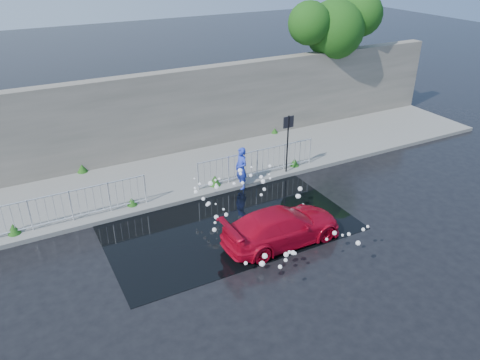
% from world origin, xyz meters
% --- Properties ---
extents(ground, '(90.00, 90.00, 0.00)m').
position_xyz_m(ground, '(0.00, 0.00, 0.00)').
color(ground, black).
rests_on(ground, ground).
extents(pavement, '(30.00, 4.00, 0.15)m').
position_xyz_m(pavement, '(0.00, 5.00, 0.07)').
color(pavement, slate).
rests_on(pavement, ground).
extents(curb, '(30.00, 0.25, 0.16)m').
position_xyz_m(curb, '(0.00, 3.00, 0.08)').
color(curb, slate).
rests_on(curb, ground).
extents(retaining_wall, '(30.00, 0.60, 3.50)m').
position_xyz_m(retaining_wall, '(0.00, 7.20, 1.90)').
color(retaining_wall, '#5F5B50').
rests_on(retaining_wall, pavement).
extents(puddle, '(8.00, 5.00, 0.01)m').
position_xyz_m(puddle, '(0.50, 1.00, 0.01)').
color(puddle, black).
rests_on(puddle, ground).
extents(sign_post, '(0.45, 0.06, 2.50)m').
position_xyz_m(sign_post, '(4.20, 3.10, 1.72)').
color(sign_post, black).
rests_on(sign_post, ground).
extents(tree, '(5.07, 2.81, 6.27)m').
position_xyz_m(tree, '(9.58, 7.41, 4.79)').
color(tree, '#332114').
rests_on(tree, ground).
extents(railing_left, '(5.05, 0.05, 1.10)m').
position_xyz_m(railing_left, '(-4.00, 3.35, 0.74)').
color(railing_left, silver).
rests_on(railing_left, pavement).
extents(railing_right, '(5.05, 0.05, 1.10)m').
position_xyz_m(railing_right, '(3.00, 3.35, 0.74)').
color(railing_right, silver).
rests_on(railing_right, pavement).
extents(weeds, '(12.17, 3.93, 0.40)m').
position_xyz_m(weeds, '(-0.30, 4.38, 0.32)').
color(weeds, '#1C4111').
rests_on(weeds, pavement).
extents(water_spray, '(3.71, 5.70, 1.02)m').
position_xyz_m(water_spray, '(1.28, 0.35, 0.70)').
color(water_spray, white).
rests_on(water_spray, ground).
extents(red_car, '(3.87, 1.59, 1.12)m').
position_xyz_m(red_car, '(1.54, -0.74, 0.56)').
color(red_car, '#B3071E').
rests_on(red_car, ground).
extents(person, '(0.44, 0.62, 1.63)m').
position_xyz_m(person, '(2.11, 3.00, 0.82)').
color(person, '#263BBF').
rests_on(person, ground).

